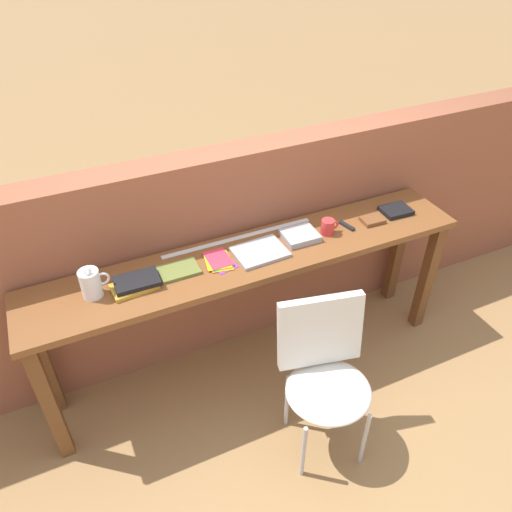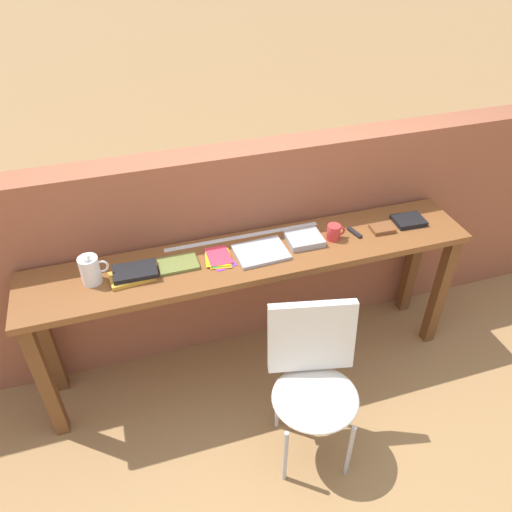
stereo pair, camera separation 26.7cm
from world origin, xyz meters
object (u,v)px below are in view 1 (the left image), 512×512
book_open_centre (260,252)px  mug (328,227)px  magazine_cycling (179,270)px  multitool_folded (347,226)px  leather_journal_brown (372,220)px  book_stack_leftmost (136,284)px  pamphlet_pile_colourful (219,261)px  book_repair_rightmost (396,210)px  chair_white_moulded (325,371)px  pitcher_white (91,283)px

book_open_centre → mug: 0.44m
magazine_cycling → multitool_folded: bearing=-1.1°
mug → leather_journal_brown: bearing=-1.4°
book_stack_leftmost → mug: mug is taller
pamphlet_pile_colourful → book_repair_rightmost: size_ratio=1.15×
book_stack_leftmost → leather_journal_brown: book_stack_leftmost is taller
book_open_centre → mug: mug is taller
book_open_centre → mug: size_ratio=2.55×
chair_white_moulded → book_repair_rightmost: bearing=37.0°
leather_journal_brown → magazine_cycling: bearing=-178.8°
multitool_folded → book_repair_rightmost: size_ratio=0.62×
chair_white_moulded → pamphlet_pile_colourful: pamphlet_pile_colourful is taller
pitcher_white → book_stack_leftmost: (0.20, -0.03, -0.05)m
chair_white_moulded → leather_journal_brown: 0.97m
leather_journal_brown → chair_white_moulded: bearing=-134.2°
pitcher_white → pamphlet_pile_colourful: (0.66, -0.01, -0.07)m
multitool_folded → magazine_cycling: bearing=179.2°
pamphlet_pile_colourful → pitcher_white: bearing=179.1°
leather_journal_brown → pitcher_white: bearing=-178.3°
multitool_folded → pamphlet_pile_colourful: bearing=179.9°
pamphlet_pile_colourful → book_open_centre: size_ratio=0.73×
pitcher_white → mug: pitcher_white is taller
book_stack_leftmost → book_open_centre: book_stack_leftmost is taller
pamphlet_pile_colourful → book_open_centre: book_open_centre is taller
leather_journal_brown → book_repair_rightmost: 0.19m
book_open_centre → book_repair_rightmost: (0.93, 0.03, 0.00)m
chair_white_moulded → magazine_cycling: magazine_cycling is taller
book_stack_leftmost → pitcher_white: bearing=172.3°
mug → book_repair_rightmost: mug is taller
chair_white_moulded → magazine_cycling: (-0.54, 0.65, 0.36)m
chair_white_moulded → pitcher_white: pitcher_white is taller
chair_white_moulded → leather_journal_brown: leather_journal_brown is taller
leather_journal_brown → pamphlet_pile_colourful: bearing=-178.3°
chair_white_moulded → leather_journal_brown: (0.66, 0.62, 0.37)m
book_open_centre → magazine_cycling: bearing=173.1°
chair_white_moulded → book_open_centre: (-0.08, 0.61, 0.36)m
chair_white_moulded → magazine_cycling: size_ratio=4.26×
mug → book_repair_rightmost: bearing=2.1°
book_stack_leftmost → magazine_cycling: book_stack_leftmost is taller
pamphlet_pile_colourful → book_repair_rightmost: (1.16, 0.01, 0.01)m
magazine_cycling → chair_white_moulded: bearing=-50.7°
chair_white_moulded → book_open_centre: 0.72m
book_stack_leftmost → pamphlet_pile_colourful: (0.45, 0.02, -0.02)m
pamphlet_pile_colourful → book_repair_rightmost: book_repair_rightmost is taller
pamphlet_pile_colourful → leather_journal_brown: leather_journal_brown is taller
book_open_centre → multitool_folded: book_open_centre is taller
pitcher_white → mug: size_ratio=1.67×
book_open_centre → leather_journal_brown: (0.74, 0.00, 0.00)m
mug → multitool_folded: size_ratio=1.00×
mug → leather_journal_brown: 0.31m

